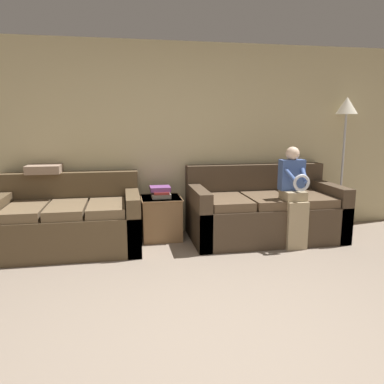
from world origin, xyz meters
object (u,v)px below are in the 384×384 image
object	(u,v)px
couch_side	(69,222)
child_left_seated	(294,193)
book_stack	(161,192)
side_shelf	(161,217)
throw_pillow	(45,169)
couch_main	(263,212)
floor_lamp	(346,118)

from	to	relation	value
couch_side	child_left_seated	size ratio (longest dim) A/B	1.37
book_stack	side_shelf	bearing A→B (deg)	59.55
book_stack	couch_side	bearing A→B (deg)	-169.23
throw_pillow	book_stack	bearing A→B (deg)	-5.52
side_shelf	book_stack	size ratio (longest dim) A/B	2.12
book_stack	throw_pillow	xyz separation A→B (m)	(-1.43, 0.14, 0.32)
couch_side	side_shelf	world-z (taller)	couch_side
couch_main	book_stack	world-z (taller)	couch_main
book_stack	floor_lamp	world-z (taller)	floor_lamp
book_stack	throw_pillow	distance (m)	1.47
floor_lamp	throw_pillow	bearing A→B (deg)	179.44
throw_pillow	couch_side	bearing A→B (deg)	-49.05
couch_main	throw_pillow	xyz separation A→B (m)	(-2.77, 0.33, 0.60)
side_shelf	throw_pillow	world-z (taller)	throw_pillow
floor_lamp	couch_side	bearing A→B (deg)	-175.23
couch_main	book_stack	distance (m)	1.38
couch_main	book_stack	size ratio (longest dim) A/B	7.51
couch_side	child_left_seated	world-z (taller)	child_left_seated
child_left_seated	throw_pillow	distance (m)	3.10
floor_lamp	side_shelf	bearing A→B (deg)	-178.02
book_stack	child_left_seated	bearing A→B (deg)	-21.53
couch_side	throw_pillow	size ratio (longest dim) A/B	4.15
couch_main	side_shelf	world-z (taller)	couch_main
couch_main	child_left_seated	distance (m)	0.58
couch_side	floor_lamp	world-z (taller)	floor_lamp
side_shelf	floor_lamp	world-z (taller)	floor_lamp
child_left_seated	book_stack	size ratio (longest dim) A/B	4.73
child_left_seated	book_stack	world-z (taller)	child_left_seated
child_left_seated	couch_side	bearing A→B (deg)	171.52
floor_lamp	couch_main	bearing A→B (deg)	-167.25
couch_side	book_stack	distance (m)	1.18
couch_side	book_stack	xyz separation A→B (m)	(1.13, 0.21, 0.29)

